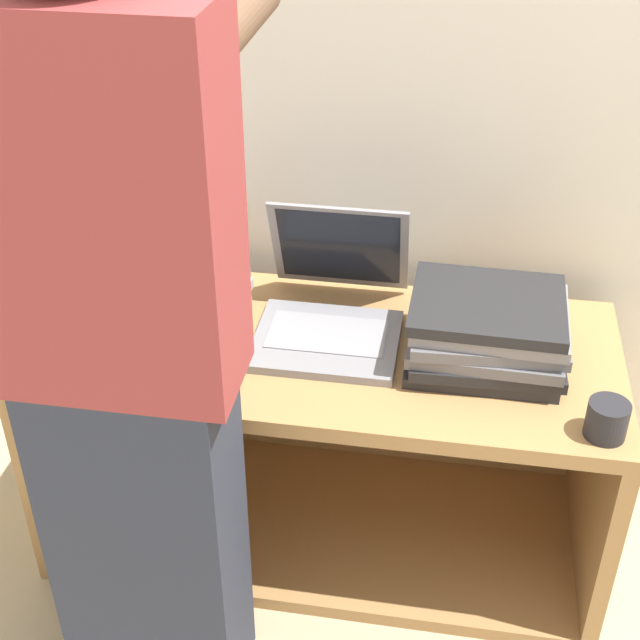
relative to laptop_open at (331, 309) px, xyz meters
The scene contains 8 objects.
ground_plane 0.71m from the laptop_open, 90.00° to the right, with size 12.00×12.00×0.00m, color tan.
wall_back 0.67m from the laptop_open, 90.00° to the left, with size 8.00×0.05×2.40m.
cart 0.34m from the laptop_open, 90.00° to the right, with size 1.29×0.57×0.56m.
laptop_open is the anchor object (origin of this frame).
laptop_stack_left 0.36m from the laptop_open, 169.86° to the right, with size 0.33×0.29×0.10m.
laptop_stack_right 0.35m from the laptop_open, 10.45° to the right, with size 0.33×0.29×0.15m.
person 0.62m from the laptop_open, 117.40° to the right, with size 0.40×0.53×1.63m.
mug 0.64m from the laptop_open, 25.68° to the right, with size 0.08×0.08×0.08m.
Camera 1 is at (0.25, -1.32, 1.69)m, focal length 50.00 mm.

